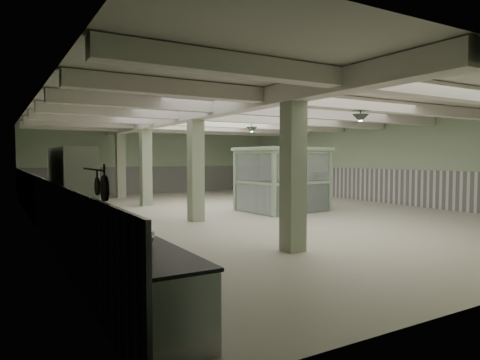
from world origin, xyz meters
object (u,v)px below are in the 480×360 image
filing_cabinet (318,190)px  walkin_cooler (73,201)px  prep_counter (114,263)px  guard_booth (282,167)px

filing_cabinet → walkin_cooler: bearing=-149.6°
filing_cabinet → prep_counter: bearing=-135.5°
prep_counter → walkin_cooler: size_ratio=2.14×
guard_booth → prep_counter: bearing=-144.9°
filing_cabinet → guard_booth: bearing=-172.7°
prep_counter → guard_booth: (7.91, 6.73, 1.18)m
prep_counter → filing_cabinet: filing_cabinet is taller
prep_counter → filing_cabinet: bearing=34.7°
walkin_cooler → filing_cabinet: size_ratio=1.64×
walkin_cooler → prep_counter: bearing=-88.4°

